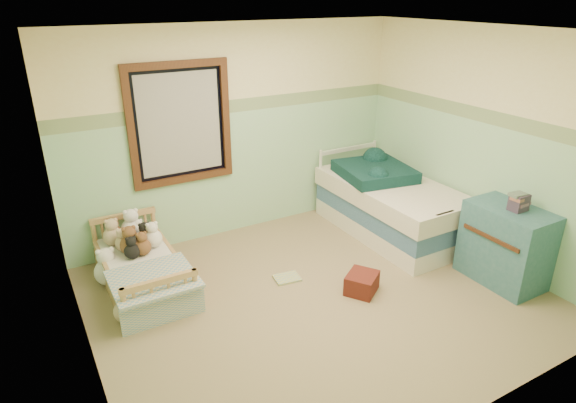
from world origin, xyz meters
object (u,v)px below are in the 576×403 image
plush_floor_cream (108,272)px  twin_bed_frame (389,224)px  floor_book (287,278)px  red_pillow (362,283)px  plush_floor_tan (126,311)px  toddler_bed_frame (144,278)px  dresser (506,245)px

plush_floor_cream → twin_bed_frame: 3.34m
twin_bed_frame → floor_book: size_ratio=7.17×
plush_floor_cream → floor_book: plush_floor_cream is taller
twin_bed_frame → red_pillow: bearing=-141.5°
plush_floor_tan → plush_floor_cream: bearing=90.4°
plush_floor_tan → floor_book: bearing=-4.0°
twin_bed_frame → toddler_bed_frame: bearing=174.1°
plush_floor_cream → dresser: dresser is taller
red_pillow → floor_book: red_pillow is taller
plush_floor_tan → floor_book: plush_floor_tan is taller
twin_bed_frame → dresser: (0.28, -1.43, 0.30)m
toddler_bed_frame → twin_bed_frame: 3.02m
plush_floor_cream → floor_book: size_ratio=1.05×
plush_floor_cream → floor_book: 1.85m
toddler_bed_frame → red_pillow: size_ratio=4.45×
red_pillow → toddler_bed_frame: bearing=147.4°
floor_book → twin_bed_frame: bearing=19.2°
toddler_bed_frame → dresser: (3.28, -1.74, 0.32)m
twin_bed_frame → dresser: dresser is taller
dresser → floor_book: size_ratio=3.07×
plush_floor_cream → dresser: (3.59, -1.95, 0.27)m
toddler_bed_frame → floor_book: bearing=-25.1°
dresser → floor_book: dresser is taller
red_pillow → floor_book: (-0.54, 0.57, -0.09)m
toddler_bed_frame → floor_book: (1.34, -0.63, -0.08)m
plush_floor_tan → red_pillow: bearing=-17.6°
toddler_bed_frame → plush_floor_tan: (-0.30, -0.51, 0.02)m
red_pillow → plush_floor_tan: bearing=162.4°
twin_bed_frame → floor_book: (-1.66, -0.32, -0.10)m
plush_floor_cream → twin_bed_frame: bearing=-9.0°
red_pillow → floor_book: size_ratio=1.20×
plush_floor_cream → twin_bed_frame: size_ratio=0.15×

